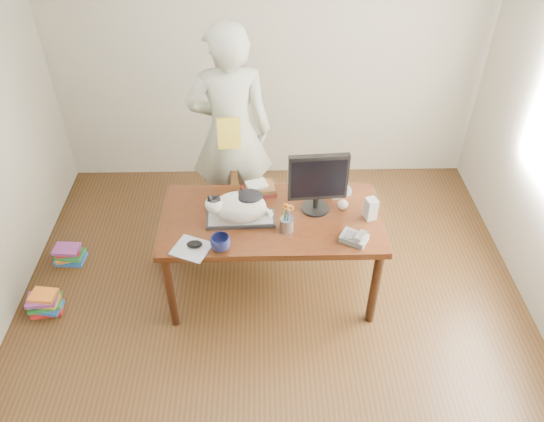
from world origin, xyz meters
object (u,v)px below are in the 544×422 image
Objects in this scene: book_pile_b at (69,254)px; book_pile_a at (45,303)px; cat at (238,206)px; person at (230,133)px; baseball at (343,205)px; book_stack at (259,189)px; calculator at (335,187)px; phone at (355,238)px; monitor at (318,181)px; coffee_mug at (221,243)px; pen_cup at (287,223)px; mouse at (194,244)px; speaker at (371,209)px; desk at (272,225)px; keyboard at (241,219)px.

book_pile_a is at bearing -93.13° from book_pile_b.
person is at bearing 93.42° from cat.
book_stack reaches higher than baseball.
person reaches higher than calculator.
monitor is at bearing 155.02° from phone.
monitor is 0.25× the size of person.
coffee_mug is (-0.68, -0.39, -0.22)m from monitor.
baseball is at bearing -6.68° from book_pile_b.
person is 1.72m from book_pile_b.
book_pile_b is (0.03, 0.55, -0.02)m from book_pile_a.
calculator is (0.73, 0.35, -0.11)m from cat.
book_pile_a is (-1.85, -0.05, -0.73)m from pen_cup.
pen_cup is 0.92× the size of calculator.
mouse is 0.46× the size of book_stack.
cat is 0.82m from calculator.
pen_cup is 2.03m from book_pile_b.
book_pile_a is at bearing 166.06° from speaker.
coffee_mug is (-0.45, -0.18, -0.01)m from pen_cup.
phone is 0.80× the size of book_pile_a.
baseball is at bearing 125.76° from phone.
speaker is 0.63× the size of calculator.
baseball is (-0.18, 0.11, -0.04)m from speaker.
phone reaches higher than mouse.
desk reaches higher than book_pile_a.
desk is 5.77× the size of book_stack.
pen_cup reaches higher than book_stack.
cat is at bearing 90.04° from person.
cat is 2.23× the size of phone.
cat is at bearing -165.91° from phone.
cat is 1.74m from book_pile_b.
pen_cup is 0.89× the size of book_pile_a.
keyboard is at bearing 6.15° from book_pile_a.
coffee_mug reaches higher than mouse.
baseball is 0.29× the size of calculator.
monitor is at bearing 124.71° from person.
desk is at bearing 48.85° from coffee_mug.
speaker is (0.93, 0.02, 0.07)m from keyboard.
coffee_mug is 0.53× the size of book_pile_b.
pen_cup reaches higher than speaker.
phone is at bearing 25.39° from mouse.
calculator is (0.39, 0.46, -0.04)m from pen_cup.
monitor is 0.37m from pen_cup.
phone is 0.82× the size of calculator.
speaker is at bearing -0.99° from keyboard.
monitor is at bearing 7.46° from book_pile_a.
mouse is 0.48× the size of calculator.
cat is (-0.24, -0.12, 0.29)m from desk.
book_pile_b is at bearing 173.32° from baseball.
mouse is at bearing -171.87° from calculator.
calculator is 2.41m from book_pile_a.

